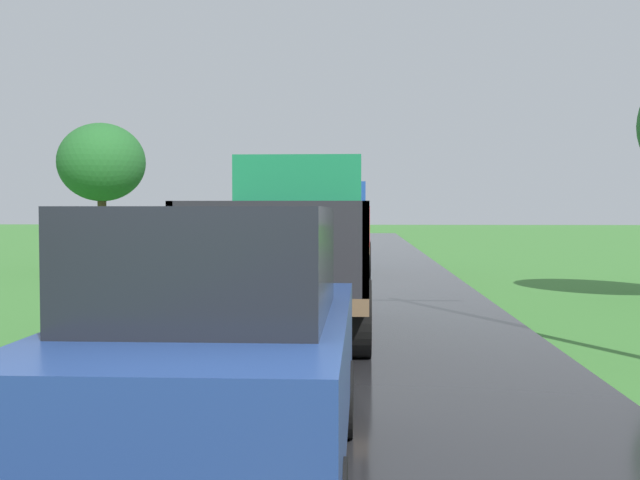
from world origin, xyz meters
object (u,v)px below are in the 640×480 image
at_px(roadside_tree_mid_right, 102,163).
at_px(following_car, 220,346).
at_px(banana_truck_far, 332,226).
at_px(banana_truck_near, 296,241).

height_order(roadside_tree_mid_right, following_car, roadside_tree_mid_right).
xyz_separation_m(roadside_tree_mid_right, following_car, (7.42, -19.39, -2.41)).
xyz_separation_m(banana_truck_far, following_car, (-0.00, -19.18, -0.41)).
distance_m(banana_truck_near, roadside_tree_mid_right, 14.20).
bearing_deg(following_car, banana_truck_far, 89.99).
height_order(banana_truck_far, following_car, banana_truck_far).
xyz_separation_m(banana_truck_near, following_car, (0.12, -7.38, -0.40)).
bearing_deg(roadside_tree_mid_right, following_car, -69.07).
bearing_deg(banana_truck_near, banana_truck_far, 89.39).
relative_size(banana_truck_far, roadside_tree_mid_right, 1.22).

